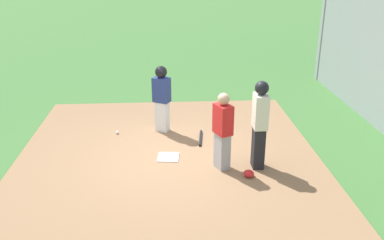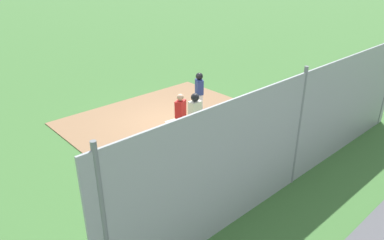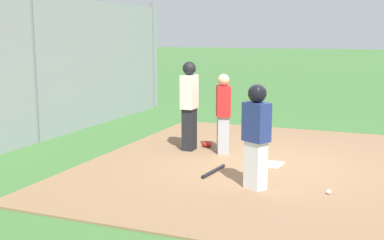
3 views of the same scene
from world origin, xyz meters
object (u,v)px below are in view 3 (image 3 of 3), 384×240
(umpire, at_px, (189,104))
(runner, at_px, (256,130))
(baseball, at_px, (329,192))
(home_plate, at_px, (270,164))
(catcher_mask, at_px, (207,144))
(catcher, at_px, (223,113))
(baseball_bat, at_px, (214,171))

(umpire, xyz_separation_m, runner, (2.00, 1.92, -0.04))
(baseball, bearing_deg, home_plate, -137.87)
(home_plate, height_order, catcher_mask, catcher_mask)
(catcher, height_order, baseball_bat, catcher)
(home_plate, distance_m, umpire, 2.09)
(umpire, height_order, runner, umpire)
(home_plate, relative_size, baseball_bat, 0.54)
(catcher_mask, bearing_deg, umpire, -31.96)
(catcher, bearing_deg, umpire, 155.89)
(baseball_bat, bearing_deg, umpire, -137.40)
(baseball_bat, bearing_deg, home_plate, 146.58)
(umpire, xyz_separation_m, baseball, (1.86, 3.00, -0.92))
(home_plate, relative_size, umpire, 0.24)
(baseball_bat, distance_m, catcher_mask, 1.98)
(home_plate, xyz_separation_m, catcher_mask, (-0.91, -1.55, 0.05))
(runner, relative_size, catcher_mask, 6.73)
(baseball_bat, xyz_separation_m, baseball, (0.43, 1.97, 0.01))
(home_plate, relative_size, baseball, 5.95)
(runner, bearing_deg, umpire, 72.24)
(umpire, height_order, baseball, umpire)
(home_plate, height_order, baseball_bat, baseball_bat)
(home_plate, distance_m, baseball_bat, 1.18)
(home_plate, bearing_deg, runner, 4.77)
(catcher, xyz_separation_m, runner, (2.00, 1.20, 0.10))
(catcher_mask, bearing_deg, runner, 35.01)
(home_plate, xyz_separation_m, umpire, (-0.52, -1.79, 0.94))
(baseball, bearing_deg, catcher, -129.07)
(umpire, relative_size, baseball, 24.35)
(umpire, bearing_deg, baseball_bat, -54.07)
(umpire, distance_m, runner, 2.77)
(runner, xyz_separation_m, catcher_mask, (-2.39, -1.67, -0.86))
(catcher, xyz_separation_m, catcher_mask, (-0.39, -0.48, -0.76))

